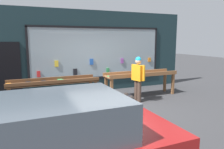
% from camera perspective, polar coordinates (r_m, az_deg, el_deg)
% --- Properties ---
extents(ground_plane, '(40.00, 40.00, 0.00)m').
position_cam_1_polar(ground_plane, '(7.21, -0.49, -8.48)').
color(ground_plane, '#38383A').
extents(shopfront_facade, '(9.00, 0.29, 3.36)m').
position_cam_1_polar(shopfront_facade, '(9.13, -6.45, 5.87)').
color(shopfront_facade, '#192D33').
rests_on(shopfront_facade, ground_plane).
extents(display_table_left, '(2.89, 0.70, 0.92)m').
position_cam_1_polar(display_table_left, '(7.37, -14.92, -2.36)').
color(display_table_left, brown).
rests_on(display_table_left, ground_plane).
extents(display_table_right, '(2.89, 0.68, 0.96)m').
position_cam_1_polar(display_table_right, '(8.48, 7.55, -0.45)').
color(display_table_right, brown).
rests_on(display_table_right, ground_plane).
extents(person_browsing, '(0.32, 0.63, 1.60)m').
position_cam_1_polar(person_browsing, '(7.65, 6.81, -0.40)').
color(person_browsing, '#4C382D').
rests_on(person_browsing, ground_plane).
extents(small_dog, '(0.27, 0.55, 0.39)m').
position_cam_1_polar(small_dog, '(7.39, 4.52, -5.95)').
color(small_dog, black).
rests_on(small_dog, ground_plane).
extents(parked_car, '(3.93, 1.86, 1.41)m').
position_cam_1_polar(parked_car, '(3.29, -17.05, -17.48)').
color(parked_car, '#A51919').
rests_on(parked_car, ground_plane).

